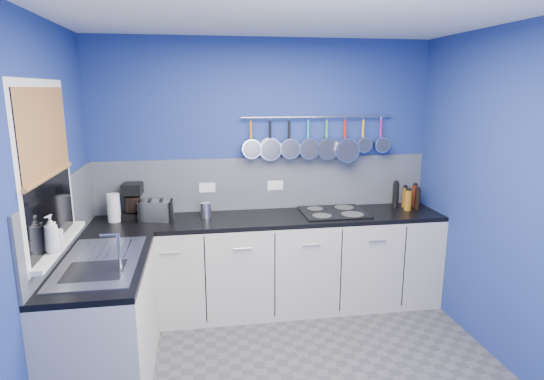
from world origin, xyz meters
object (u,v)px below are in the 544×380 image
object	(u,v)px
soap_bottle_b	(56,235)
coffee_maker	(133,201)
canister	(206,210)
hob	(333,212)
soap_bottle_a	(51,234)
paper_towel	(114,208)
toaster	(156,210)

from	to	relation	value
soap_bottle_b	coffee_maker	world-z (taller)	soap_bottle_b
coffee_maker	canister	bearing A→B (deg)	-3.74
soap_bottle_b	hob	bearing A→B (deg)	25.97
soap_bottle_a	hob	size ratio (longest dim) A/B	0.40
soap_bottle_b	paper_towel	bearing A→B (deg)	81.52
coffee_maker	toaster	size ratio (longest dim) A/B	1.16
coffee_maker	toaster	bearing A→B (deg)	-20.27
canister	hob	size ratio (longest dim) A/B	0.23
hob	soap_bottle_b	bearing A→B (deg)	-154.03
soap_bottle_b	coffee_maker	bearing A→B (deg)	74.69
toaster	hob	size ratio (longest dim) A/B	0.46
soap_bottle_b	toaster	size ratio (longest dim) A/B	0.63
paper_towel	toaster	world-z (taller)	paper_towel
coffee_maker	toaster	world-z (taller)	coffee_maker
soap_bottle_a	paper_towel	world-z (taller)	soap_bottle_a
paper_towel	hob	xyz separation A→B (m)	(1.98, -0.03, -0.12)
coffee_maker	toaster	xyz separation A→B (m)	(0.21, -0.09, -0.07)
paper_towel	hob	world-z (taller)	paper_towel
soap_bottle_a	coffee_maker	bearing A→B (deg)	75.59
soap_bottle_b	hob	distance (m)	2.40
soap_bottle_a	soap_bottle_b	distance (m)	0.08
canister	hob	bearing A→B (deg)	-1.07
soap_bottle_a	soap_bottle_b	size ratio (longest dim) A/B	1.39
soap_bottle_b	coffee_maker	size ratio (longest dim) A/B	0.54
soap_bottle_a	hob	world-z (taller)	soap_bottle_a
coffee_maker	soap_bottle_b	bearing A→B (deg)	-101.58
coffee_maker	canister	distance (m)	0.65
canister	paper_towel	bearing A→B (deg)	179.25
soap_bottle_a	toaster	size ratio (longest dim) A/B	0.87
soap_bottle_a	soap_bottle_b	world-z (taller)	soap_bottle_a
paper_towel	canister	size ratio (longest dim) A/B	1.80
hob	canister	bearing A→B (deg)	178.93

